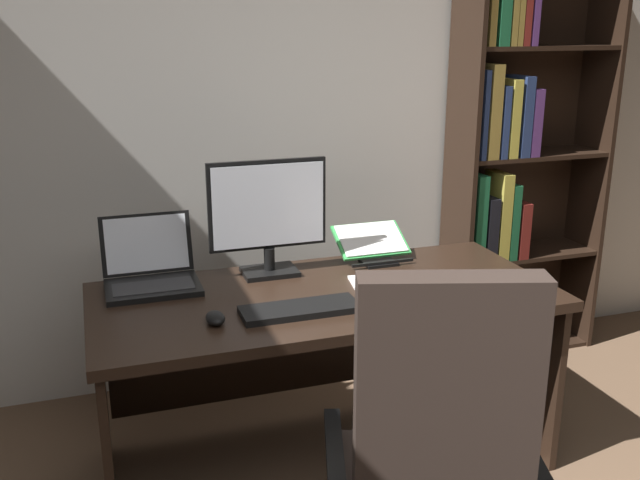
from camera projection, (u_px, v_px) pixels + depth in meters
wall_back at (279, 91)px, 3.36m from camera, size 4.68×0.12×2.80m
desk at (318, 331)px, 2.82m from camera, size 1.74×0.79×0.73m
bookshelf at (510, 167)px, 3.61m from camera, size 0.81×0.30×2.13m
office_chair at (434, 477)px, 2.01m from camera, size 0.70×0.61×1.12m
monitor at (268, 217)px, 2.82m from camera, size 0.48×0.16×0.47m
laptop at (151, 272)px, 2.73m from camera, size 0.35×0.32×0.26m
keyboard at (300, 309)px, 2.49m from camera, size 0.42×0.15×0.02m
computer_mouse at (215, 318)px, 2.40m from camera, size 0.06×0.10×0.04m
reading_stand_with_book at (372, 244)px, 3.05m from camera, size 0.31×0.25×0.13m
open_binder at (476, 292)px, 2.65m from camera, size 0.44×0.35×0.02m
notepad at (372, 285)px, 2.75m from camera, size 0.18×0.23×0.01m
pen at (377, 282)px, 2.75m from camera, size 0.14×0.01×0.01m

